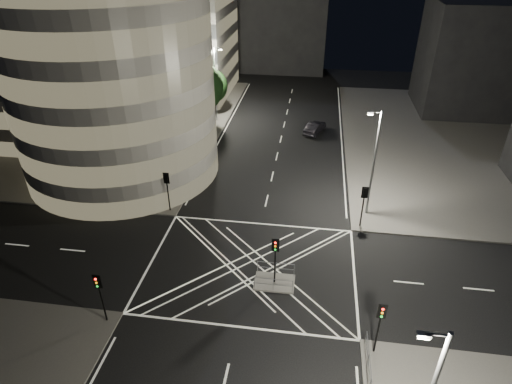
% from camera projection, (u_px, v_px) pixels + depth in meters
% --- Properties ---
extents(ground, '(120.00, 120.00, 0.00)m').
position_uv_depth(ground, '(251.00, 267.00, 33.60)').
color(ground, black).
rests_on(ground, ground).
extents(sidewalk_far_left, '(42.00, 42.00, 0.15)m').
position_uv_depth(sidewalk_far_left, '(77.00, 121.00, 60.03)').
color(sidewalk_far_left, '#585652').
rests_on(sidewalk_far_left, ground).
extents(central_island, '(3.00, 2.00, 0.15)m').
position_uv_depth(central_island, '(274.00, 282.00, 32.04)').
color(central_island, slate).
rests_on(central_island, ground).
extents(office_tower_curved, '(30.00, 29.00, 27.20)m').
position_uv_depth(office_tower_curved, '(85.00, 42.00, 45.53)').
color(office_tower_curved, gray).
rests_on(office_tower_curved, sidewalk_far_left).
extents(office_block_rear, '(24.00, 16.00, 22.00)m').
position_uv_depth(office_block_rear, '(152.00, 20.00, 66.20)').
color(office_block_rear, gray).
rests_on(office_block_rear, sidewalk_far_left).
extents(building_right_far, '(14.00, 12.00, 15.00)m').
position_uv_depth(building_right_far, '(475.00, 57.00, 60.42)').
color(building_right_far, black).
rests_on(building_right_far, sidewalk_far_right).
extents(building_far_end, '(18.00, 8.00, 18.00)m').
position_uv_depth(building_far_end, '(277.00, 21.00, 78.68)').
color(building_far_end, black).
rests_on(building_far_end, ground).
extents(tree_a, '(4.06, 4.06, 7.16)m').
position_uv_depth(tree_a, '(155.00, 153.00, 39.97)').
color(tree_a, black).
rests_on(tree_a, sidewalk_far_left).
extents(tree_b, '(5.19, 5.19, 7.40)m').
position_uv_depth(tree_b, '(175.00, 132.00, 45.27)').
color(tree_b, black).
rests_on(tree_b, sidewalk_far_left).
extents(tree_c, '(3.74, 3.74, 6.13)m').
position_uv_depth(tree_c, '(190.00, 116.00, 50.59)').
color(tree_c, black).
rests_on(tree_c, sidewalk_far_left).
extents(tree_d, '(5.42, 5.42, 8.72)m').
position_uv_depth(tree_d, '(202.00, 87.00, 54.85)').
color(tree_d, black).
rests_on(tree_d, sidewalk_far_left).
extents(tree_e, '(4.02, 4.02, 6.22)m').
position_uv_depth(tree_e, '(214.00, 86.00, 60.81)').
color(tree_e, black).
rests_on(tree_e, sidewalk_far_left).
extents(traffic_signal_fl, '(0.55, 0.22, 4.00)m').
position_uv_depth(traffic_signal_fl, '(167.00, 185.00, 38.95)').
color(traffic_signal_fl, black).
rests_on(traffic_signal_fl, sidewalk_far_left).
extents(traffic_signal_nl, '(0.55, 0.22, 4.00)m').
position_uv_depth(traffic_signal_nl, '(99.00, 289.00, 27.41)').
color(traffic_signal_nl, black).
rests_on(traffic_signal_nl, sidewalk_near_left).
extents(traffic_signal_fr, '(0.55, 0.22, 4.00)m').
position_uv_depth(traffic_signal_fr, '(364.00, 199.00, 36.79)').
color(traffic_signal_fr, black).
rests_on(traffic_signal_fr, sidewalk_far_right).
extents(traffic_signal_nr, '(0.55, 0.22, 4.00)m').
position_uv_depth(traffic_signal_nr, '(380.00, 320.00, 25.25)').
color(traffic_signal_nr, black).
rests_on(traffic_signal_nr, sidewalk_near_right).
extents(traffic_signal_island, '(0.55, 0.22, 4.00)m').
position_uv_depth(traffic_signal_island, '(275.00, 253.00, 30.58)').
color(traffic_signal_island, black).
rests_on(traffic_signal_island, central_island).
extents(street_lamp_left_near, '(1.25, 0.25, 10.00)m').
position_uv_depth(street_lamp_left_near, '(175.00, 135.00, 42.09)').
color(street_lamp_left_near, slate).
rests_on(street_lamp_left_near, sidewalk_far_left).
extents(street_lamp_left_far, '(1.25, 0.25, 10.00)m').
position_uv_depth(street_lamp_left_far, '(216.00, 82.00, 57.37)').
color(street_lamp_left_far, slate).
rests_on(street_lamp_left_far, sidewalk_far_left).
extents(street_lamp_right_far, '(1.25, 0.25, 10.00)m').
position_uv_depth(street_lamp_right_far, '(373.00, 161.00, 37.23)').
color(street_lamp_right_far, slate).
rests_on(street_lamp_right_far, sidewalk_far_right).
extents(railing_island_south, '(2.80, 0.06, 1.10)m').
position_uv_depth(railing_island_south, '(273.00, 285.00, 30.96)').
color(railing_island_south, slate).
rests_on(railing_island_south, central_island).
extents(railing_island_north, '(2.80, 0.06, 1.10)m').
position_uv_depth(railing_island_north, '(276.00, 268.00, 32.49)').
color(railing_island_north, slate).
rests_on(railing_island_north, central_island).
extents(sedan, '(3.04, 4.82, 1.50)m').
position_uv_depth(sedan, '(315.00, 128.00, 56.20)').
color(sedan, black).
rests_on(sedan, ground).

